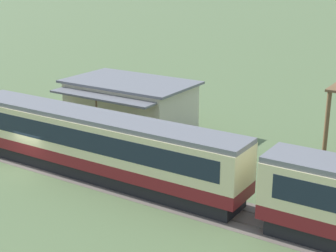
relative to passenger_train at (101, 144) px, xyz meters
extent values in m
plane|color=#566B42|center=(-5.30, -1.52, -2.38)|extent=(600.00, 600.00, 0.00)
cylinder|color=black|center=(15.06, -0.72, -1.93)|extent=(0.90, 0.18, 0.90)
cylinder|color=black|center=(15.06, 0.72, -1.93)|extent=(0.90, 0.18, 0.90)
cube|color=maroon|center=(-0.27, 0.00, -1.08)|extent=(21.01, 2.88, 0.80)
cube|color=beige|center=(-0.27, 0.00, 0.47)|extent=(21.01, 2.88, 2.29)
cube|color=#192330|center=(-0.27, 0.00, 0.58)|extent=(19.33, 2.92, 1.28)
cube|color=slate|center=(-0.27, 0.00, 1.76)|extent=(21.01, 2.71, 0.30)
cube|color=black|center=(-0.27, 0.00, -1.92)|extent=(20.17, 2.48, 0.88)
cylinder|color=black|center=(6.67, -0.72, -1.93)|extent=(0.90, 0.18, 0.90)
cylinder|color=black|center=(6.67, 0.72, -1.93)|extent=(0.90, 0.18, 0.90)
cylinder|color=black|center=(-7.20, -0.72, -1.93)|extent=(0.90, 0.18, 0.90)
cylinder|color=black|center=(-7.20, 0.72, -1.93)|extent=(0.90, 0.18, 0.90)
cube|color=#665B51|center=(6.18, 0.00, -2.37)|extent=(113.49, 3.60, 0.01)
cube|color=#4C4238|center=(6.18, -0.72, -2.36)|extent=(113.49, 0.12, 0.04)
cube|color=#4C4238|center=(6.18, 0.72, -2.36)|extent=(113.49, 0.12, 0.04)
cube|color=beige|center=(-4.94, 9.79, -0.42)|extent=(9.97, 6.00, 3.90)
cube|color=slate|center=(-4.94, 9.79, 1.63)|extent=(10.76, 6.48, 0.20)
cube|color=slate|center=(-4.94, 5.99, 1.13)|extent=(9.57, 1.60, 0.16)
cylinder|color=brown|center=(-4.94, 5.39, -0.66)|extent=(0.14, 0.14, 3.42)
cylinder|color=brown|center=(12.27, 7.63, 0.58)|extent=(0.28, 0.28, 5.91)
camera|label=1|loc=(20.72, -23.98, 11.12)|focal=55.00mm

